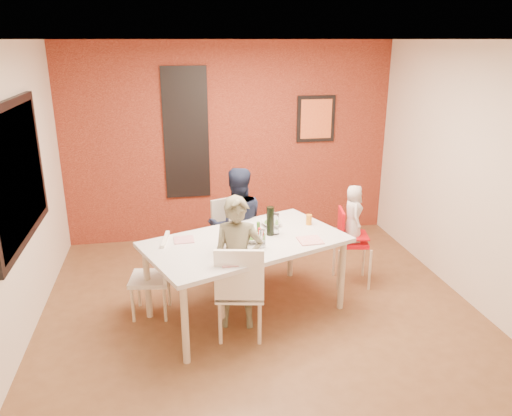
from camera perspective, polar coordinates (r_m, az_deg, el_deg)
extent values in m
plane|color=brown|center=(5.31, 0.60, -11.83)|extent=(4.50, 4.50, 0.00)
cube|color=white|center=(4.57, 0.72, 18.72)|extent=(4.50, 4.50, 0.02)
cube|color=beige|center=(6.93, -2.95, 7.47)|extent=(4.50, 0.02, 2.70)
cube|color=beige|center=(2.76, 9.82, -10.91)|extent=(4.50, 0.02, 2.70)
cube|color=beige|center=(4.88, -26.25, 0.68)|extent=(0.02, 4.50, 2.70)
cube|color=beige|center=(5.64, 23.76, 3.26)|extent=(0.02, 4.50, 2.70)
cube|color=maroon|center=(6.91, -2.93, 7.44)|extent=(4.50, 0.02, 2.70)
cube|color=black|center=(5.01, -25.67, 3.58)|extent=(0.05, 1.70, 1.30)
cube|color=black|center=(5.00, -25.51, 3.59)|extent=(0.02, 1.55, 1.15)
cube|color=silver|center=(6.81, -7.99, 8.41)|extent=(0.55, 0.03, 1.70)
cube|color=black|center=(6.81, -7.99, 8.40)|extent=(0.60, 0.03, 1.76)
cube|color=black|center=(7.09, 6.86, 10.09)|extent=(0.54, 0.03, 0.64)
cube|color=orange|center=(7.08, 6.90, 10.07)|extent=(0.44, 0.01, 0.54)
cube|color=silver|center=(4.97, -1.16, -3.93)|extent=(2.20, 1.72, 0.04)
cylinder|color=beige|center=(4.43, -8.12, -13.02)|extent=(0.06, 0.06, 0.77)
cylinder|color=beige|center=(5.17, -12.30, -8.35)|extent=(0.06, 0.06, 0.77)
cylinder|color=beige|center=(5.29, 9.78, -7.57)|extent=(0.06, 0.06, 0.77)
cylinder|color=beige|center=(5.92, 3.97, -4.35)|extent=(0.06, 0.06, 0.77)
cube|color=white|center=(4.76, -1.79, -9.45)|extent=(0.52, 0.52, 0.05)
cube|color=white|center=(4.46, -1.94, -7.81)|extent=(0.44, 0.13, 0.51)
cylinder|color=beige|center=(5.03, 0.44, -10.86)|extent=(0.04, 0.04, 0.44)
cylinder|color=beige|center=(4.71, 0.41, -13.04)|extent=(0.04, 0.04, 0.44)
cylinder|color=beige|center=(5.04, -3.77, -10.81)|extent=(0.04, 0.04, 0.44)
cylinder|color=beige|center=(4.73, -4.12, -12.98)|extent=(0.04, 0.04, 0.44)
cube|color=beige|center=(5.95, -2.39, -3.72)|extent=(0.54, 0.54, 0.05)
cube|color=beige|center=(6.02, -3.30, -1.02)|extent=(0.41, 0.19, 0.48)
cylinder|color=#C3AB91|center=(5.82, -3.03, -6.65)|extent=(0.03, 0.03, 0.41)
cylinder|color=#C3AB91|center=(6.10, -4.57, -5.45)|extent=(0.03, 0.03, 0.41)
cylinder|color=#C3AB91|center=(5.98, -0.11, -5.92)|extent=(0.03, 0.03, 0.41)
cylinder|color=#C3AB91|center=(6.25, -1.74, -4.79)|extent=(0.03, 0.03, 0.41)
cube|color=white|center=(5.22, -12.01, -7.89)|extent=(0.44, 0.44, 0.04)
cube|color=white|center=(5.09, -10.20, -5.68)|extent=(0.09, 0.39, 0.44)
cylinder|color=beige|center=(5.48, -13.25, -9.06)|extent=(0.03, 0.03, 0.38)
cylinder|color=beige|center=(5.43, -9.90, -9.12)|extent=(0.03, 0.03, 0.38)
cylinder|color=beige|center=(5.21, -13.90, -10.69)|extent=(0.03, 0.03, 0.38)
cylinder|color=beige|center=(5.15, -10.36, -10.77)|extent=(0.03, 0.03, 0.38)
cube|color=red|center=(5.80, 11.02, -3.87)|extent=(0.37, 0.37, 0.05)
cube|color=red|center=(5.69, 9.69, -1.96)|extent=(0.09, 0.31, 0.37)
cube|color=red|center=(5.76, 11.08, -3.07)|extent=(0.37, 0.37, 0.02)
cylinder|color=beige|center=(5.78, 12.89, -6.94)|extent=(0.03, 0.03, 0.48)
cylinder|color=beige|center=(5.72, 9.43, -7.02)|extent=(0.03, 0.03, 0.48)
cylinder|color=beige|center=(6.09, 12.20, -5.52)|extent=(0.03, 0.03, 0.48)
cylinder|color=beige|center=(6.03, 8.93, -5.57)|extent=(0.03, 0.03, 0.48)
imported|color=#605D45|center=(4.81, -2.10, -6.35)|extent=(0.53, 0.40, 1.33)
imported|color=#161C31|center=(5.71, -2.20, -2.01)|extent=(0.68, 0.54, 1.36)
imported|color=beige|center=(5.67, 11.05, -0.62)|extent=(0.25, 0.34, 0.65)
cube|color=white|center=(4.50, -2.54, -6.06)|extent=(0.25, 0.25, 0.01)
cube|color=white|center=(5.24, -1.99, -2.37)|extent=(0.30, 0.30, 0.01)
cube|color=white|center=(4.97, 6.20, -3.70)|extent=(0.24, 0.24, 0.01)
cube|color=silver|center=(5.01, -8.25, -3.61)|extent=(0.20, 0.20, 0.01)
imported|color=white|center=(4.92, -0.27, -3.52)|extent=(0.22, 0.22, 0.05)
imported|color=silver|center=(5.33, 1.74, -1.76)|extent=(0.24, 0.24, 0.05)
cylinder|color=black|center=(5.04, 1.65, -1.50)|extent=(0.08, 0.08, 0.30)
cylinder|color=silver|center=(4.76, 0.72, -3.51)|extent=(0.06, 0.06, 0.18)
cylinder|color=silver|center=(5.08, 2.24, -1.84)|extent=(0.08, 0.08, 0.22)
cylinder|color=white|center=(4.82, -2.40, -2.73)|extent=(0.12, 0.12, 0.26)
cylinder|color=red|center=(4.92, 0.42, -3.03)|extent=(0.03, 0.03, 0.13)
cylinder|color=#387125|center=(5.07, 0.27, -2.34)|extent=(0.04, 0.04, 0.14)
cylinder|color=brown|center=(4.98, -1.53, -2.63)|extent=(0.04, 0.04, 0.16)
cylinder|color=orange|center=(5.38, 6.07, -1.33)|extent=(0.06, 0.06, 0.11)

